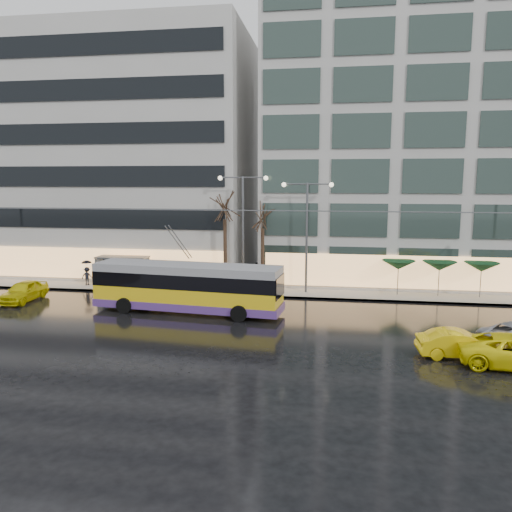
% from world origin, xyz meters
% --- Properties ---
extents(ground, '(140.00, 140.00, 0.00)m').
position_xyz_m(ground, '(0.00, 0.00, 0.00)').
color(ground, black).
rests_on(ground, ground).
extents(sidewalk, '(80.00, 10.00, 0.15)m').
position_xyz_m(sidewalk, '(2.00, 14.00, 0.07)').
color(sidewalk, gray).
rests_on(sidewalk, ground).
extents(kerb, '(80.00, 0.10, 0.15)m').
position_xyz_m(kerb, '(2.00, 9.05, 0.07)').
color(kerb, slate).
rests_on(kerb, ground).
extents(building_left, '(34.00, 14.00, 22.00)m').
position_xyz_m(building_left, '(-16.00, 19.00, 11.15)').
color(building_left, '#A9A7A2').
rests_on(building_left, sidewalk).
extents(building_right, '(32.00, 14.00, 25.00)m').
position_xyz_m(building_right, '(19.00, 19.00, 12.65)').
color(building_right, '#A9A7A2').
rests_on(building_right, sidewalk).
extents(trolleybus, '(13.00, 5.59, 5.94)m').
position_xyz_m(trolleybus, '(-0.60, 4.04, 1.61)').
color(trolleybus, yellow).
rests_on(trolleybus, ground).
extents(catenary, '(42.24, 5.12, 7.00)m').
position_xyz_m(catenary, '(1.00, 7.94, 4.25)').
color(catenary, '#595B60').
rests_on(catenary, ground).
extents(bus_shelter, '(4.20, 1.60, 2.51)m').
position_xyz_m(bus_shelter, '(-8.38, 10.69, 1.96)').
color(bus_shelter, '#595B60').
rests_on(bus_shelter, sidewalk).
extents(street_lamp_near, '(3.96, 0.36, 9.03)m').
position_xyz_m(street_lamp_near, '(2.00, 10.80, 5.99)').
color(street_lamp_near, '#595B60').
rests_on(street_lamp_near, sidewalk).
extents(street_lamp_far, '(3.96, 0.36, 8.53)m').
position_xyz_m(street_lamp_far, '(7.00, 10.80, 5.71)').
color(street_lamp_far, '#595B60').
rests_on(street_lamp_far, sidewalk).
extents(tree_a, '(3.20, 3.20, 8.40)m').
position_xyz_m(tree_a, '(0.50, 11.00, 7.09)').
color(tree_a, black).
rests_on(tree_a, sidewalk).
extents(tree_b, '(3.20, 3.20, 7.70)m').
position_xyz_m(tree_b, '(3.50, 11.20, 6.40)').
color(tree_b, black).
rests_on(tree_b, sidewalk).
extents(parasol_a, '(2.50, 2.50, 2.65)m').
position_xyz_m(parasol_a, '(14.00, 11.00, 2.45)').
color(parasol_a, '#595B60').
rests_on(parasol_a, sidewalk).
extents(parasol_b, '(2.50, 2.50, 2.65)m').
position_xyz_m(parasol_b, '(17.00, 11.00, 2.45)').
color(parasol_b, '#595B60').
rests_on(parasol_b, sidewalk).
extents(parasol_c, '(2.50, 2.50, 2.65)m').
position_xyz_m(parasol_c, '(20.00, 11.00, 2.45)').
color(parasol_c, '#595B60').
rests_on(parasol_c, sidewalk).
extents(taxi_a, '(1.86, 4.48, 1.51)m').
position_xyz_m(taxi_a, '(-13.42, 5.16, 0.76)').
color(taxi_a, '#D1C50B').
rests_on(taxi_a, ground).
extents(taxi_b, '(4.26, 1.69, 1.38)m').
position_xyz_m(taxi_b, '(15.44, -2.23, 0.69)').
color(taxi_b, yellow).
rests_on(taxi_b, ground).
extents(pedestrian_a, '(1.15, 1.17, 2.19)m').
position_xyz_m(pedestrian_a, '(-4.73, 10.88, 1.59)').
color(pedestrian_a, black).
rests_on(pedestrian_a, sidewalk).
extents(pedestrian_b, '(1.04, 0.93, 1.76)m').
position_xyz_m(pedestrian_b, '(-5.43, 11.86, 1.03)').
color(pedestrian_b, black).
rests_on(pedestrian_b, sidewalk).
extents(pedestrian_c, '(1.01, 0.87, 2.11)m').
position_xyz_m(pedestrian_c, '(-11.24, 10.63, 1.27)').
color(pedestrian_c, black).
rests_on(pedestrian_c, sidewalk).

